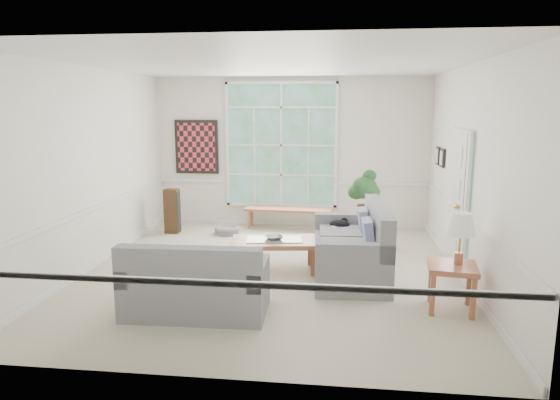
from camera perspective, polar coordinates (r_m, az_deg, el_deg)
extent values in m
cube|color=#BEB69E|center=(7.50, -0.95, -8.21)|extent=(5.50, 6.00, 0.01)
cube|color=white|center=(7.12, -1.02, 15.32)|extent=(5.50, 6.00, 0.02)
cube|color=white|center=(10.12, 1.30, 5.44)|extent=(5.50, 0.02, 3.00)
cube|color=white|center=(4.25, -6.40, -1.95)|extent=(5.50, 0.02, 3.00)
cube|color=white|center=(8.00, -20.93, 3.35)|extent=(0.02, 6.00, 3.00)
cube|color=white|center=(7.32, 20.90, 2.72)|extent=(0.02, 6.00, 3.00)
cube|color=white|center=(10.09, 0.14, 6.28)|extent=(2.30, 0.08, 2.40)
cube|color=white|center=(7.96, 19.37, 0.12)|extent=(0.08, 0.90, 2.10)
cube|color=white|center=(7.33, 20.47, 0.00)|extent=(0.08, 0.26, 1.90)
cube|color=maroon|center=(10.43, -9.51, 6.00)|extent=(0.90, 0.06, 1.10)
cube|color=black|center=(9.00, 18.00, 4.59)|extent=(0.04, 0.26, 0.32)
cube|color=black|center=(9.39, 17.53, 4.85)|extent=(0.04, 0.26, 0.32)
cube|color=gray|center=(7.26, 7.98, -4.62)|extent=(1.09, 1.97, 1.04)
cube|color=gray|center=(6.04, -9.56, -8.58)|extent=(1.68, 0.90, 0.90)
cube|color=#A1593C|center=(7.49, -0.65, -6.32)|extent=(1.35, 0.86, 0.47)
imported|color=#949499|center=(7.42, -0.68, -4.26)|extent=(0.43, 0.43, 0.08)
cube|color=#A1593C|center=(9.99, 0.95, -2.17)|extent=(1.76, 0.44, 0.41)
cube|color=#A1593C|center=(8.86, 9.55, -3.52)|extent=(0.65, 0.65, 0.54)
cube|color=#A1593C|center=(6.40, 18.98, -9.44)|extent=(0.63, 0.63, 0.57)
cylinder|color=slate|center=(9.68, -6.10, -3.46)|extent=(0.56, 0.56, 0.14)
cube|color=#3B2614|center=(9.85, -12.22, -1.25)|extent=(0.28, 0.22, 0.86)
ellipsoid|color=black|center=(7.89, 6.83, -2.72)|extent=(0.32, 0.22, 0.15)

